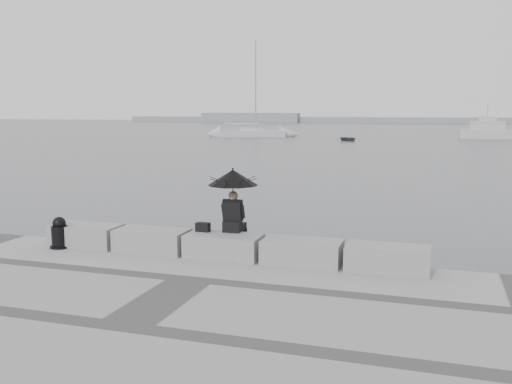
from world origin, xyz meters
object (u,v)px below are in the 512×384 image
(sailboat_left, at_px, (251,133))
(seated_person, at_px, (233,186))
(mooring_bollard, at_px, (60,235))
(dinghy, at_px, (349,139))
(motor_cruiser, at_px, (493,132))

(sailboat_left, bearing_deg, seated_person, -88.69)
(mooring_bollard, height_order, sailboat_left, sailboat_left)
(sailboat_left, distance_m, dinghy, 15.50)
(seated_person, distance_m, motor_cruiser, 67.66)
(seated_person, distance_m, dinghy, 56.77)
(mooring_bollard, relative_size, dinghy, 0.23)
(mooring_bollard, height_order, dinghy, mooring_bollard)
(sailboat_left, distance_m, motor_cruiser, 31.19)
(seated_person, bearing_deg, dinghy, 93.83)
(dinghy, bearing_deg, seated_person, -122.52)
(motor_cruiser, height_order, dinghy, motor_cruiser)
(sailboat_left, bearing_deg, dinghy, -40.39)
(seated_person, xyz_separation_m, dinghy, (-6.02, 56.43, -1.72))
(mooring_bollard, xyz_separation_m, motor_cruiser, (14.65, 67.48, 0.09))
(seated_person, xyz_separation_m, mooring_bollard, (-3.93, -0.69, -1.18))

